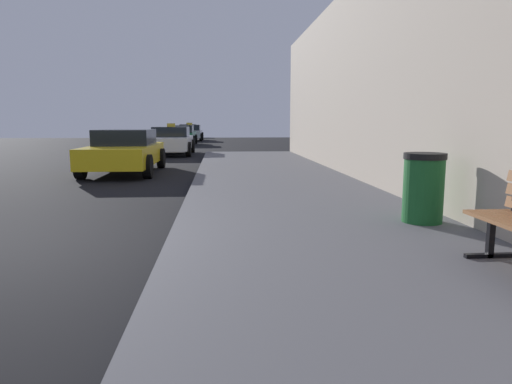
% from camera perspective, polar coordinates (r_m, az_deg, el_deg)
% --- Properties ---
extents(sidewalk, '(4.00, 32.00, 0.15)m').
position_cam_1_polar(sidewalk, '(5.55, 10.04, -6.25)').
color(sidewalk, '#5B5B60').
rests_on(sidewalk, ground_plane).
extents(trash_bin, '(0.55, 0.55, 0.93)m').
position_cam_1_polar(trash_bin, '(6.57, 19.98, 0.52)').
color(trash_bin, '#195926').
rests_on(trash_bin, sidewalk).
extents(car_yellow, '(1.97, 4.44, 1.27)m').
position_cam_1_polar(car_yellow, '(14.17, -15.89, 4.90)').
color(car_yellow, yellow).
rests_on(car_yellow, ground_plane).
extents(car_white, '(1.98, 4.44, 1.43)m').
position_cam_1_polar(car_white, '(21.75, -10.44, 6.28)').
color(car_white, white).
rests_on(car_white, ground_plane).
extents(car_green, '(1.94, 4.44, 1.27)m').
position_cam_1_polar(car_green, '(31.25, -9.21, 6.98)').
color(car_green, '#196638').
rests_on(car_green, ground_plane).
extents(car_silver, '(2.05, 4.55, 1.43)m').
position_cam_1_polar(car_silver, '(38.11, -8.15, 7.29)').
color(car_silver, '#B7B7BF').
rests_on(car_silver, ground_plane).
extents(car_red, '(2.02, 4.11, 1.43)m').
position_cam_1_polar(car_red, '(47.02, -8.36, 7.52)').
color(car_red, red).
rests_on(car_red, ground_plane).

